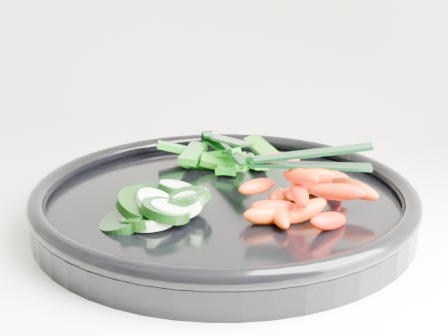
# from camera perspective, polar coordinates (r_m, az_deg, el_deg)

# --- Properties ---
(veggie_tray) EXTENTS (0.45, 0.45, 0.04)m
(veggie_tray) POSITION_cam_1_polar(r_m,az_deg,el_deg) (0.61, -0.00, -3.07)
(veggie_tray) COLOR black
(veggie_tray) RESTS_ON counter
(cucumber_pile) EXTENTS (0.11, 0.13, 0.04)m
(cucumber_pile) POSITION_cam_1_polar(r_m,az_deg,el_deg) (0.57, -6.08, -3.33)
(cucumber_pile) COLOR black
(cucumber_pile) RESTS_ON veggie_tray
(carrot_pile) EXTENTS (0.13, 0.15, 0.05)m
(carrot_pile) POSITION_cam_1_polar(r_m,az_deg,el_deg) (0.58, 7.34, -2.15)
(carrot_pile) COLOR #F15E00
(carrot_pile) RESTS_ON veggie_tray
(pepper_pile) EXTENTS (0.14, 0.10, 0.04)m
(pepper_pile) POSITION_cam_1_polar(r_m,az_deg,el_deg) (0.70, -0.51, 0.84)
(pepper_pile) COLOR #0A6509
(pepper_pile) RESTS_ON veggie_tray
(tong_carrot) EXTENTS (0.11, 0.03, 0.02)m
(tong_carrot) POSITION_cam_1_polar(r_m,az_deg,el_deg) (0.57, 7.53, 0.77)
(tong_carrot) COLOR black
(tong_carrot) RESTS_ON carrot_pile
(tong_pepper) EXTENTS (0.08, 0.10, 0.02)m
(tong_pepper) POSITION_cam_1_polar(r_m,az_deg,el_deg) (0.70, 0.03, 2.18)
(tong_pepper) COLOR black
(tong_pepper) RESTS_ON pepper_pile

